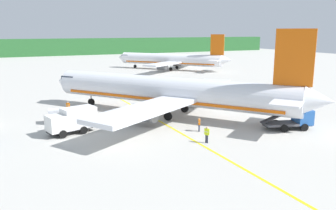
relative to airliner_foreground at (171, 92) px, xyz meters
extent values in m
cube|color=#B7B5AD|center=(13.67, 29.88, -3.49)|extent=(240.00, 320.00, 0.20)
cube|color=#28602D|center=(13.67, 129.80, 0.56)|extent=(216.00, 6.00, 7.90)
cylinder|color=silver|center=(-0.34, 0.46, 0.11)|extent=(24.58, 31.12, 3.80)
cone|color=silver|center=(-11.83, 15.84, 0.11)|extent=(4.33, 4.08, 3.61)
cone|color=silver|center=(11.38, -15.25, 0.51)|extent=(4.50, 4.50, 3.23)
cube|color=#192333|center=(-10.51, 14.08, 0.96)|extent=(4.02, 3.86, 0.60)
cube|color=silver|center=(-6.47, -6.61, -0.56)|extent=(16.21, 12.30, 0.50)
cylinder|color=slate|center=(-5.35, -3.53, -1.76)|extent=(3.68, 3.88, 2.20)
cube|color=silver|center=(8.18, 4.32, -0.56)|extent=(15.01, 14.38, 0.50)
cylinder|color=slate|center=(4.91, 4.12, -1.76)|extent=(3.68, 3.88, 2.20)
cube|color=#D8590C|center=(9.53, -12.77, 5.26)|extent=(2.92, 3.74, 6.50)
cube|color=silver|center=(9.53, -12.77, 0.51)|extent=(10.25, 8.79, 0.24)
cube|color=#D8590C|center=(-0.34, 0.46, -0.94)|extent=(22.27, 28.12, 0.36)
cylinder|color=black|center=(-8.52, 11.42, -2.84)|extent=(0.94, 1.09, 1.10)
cylinder|color=gray|center=(-8.52, 11.42, -2.04)|extent=(0.20, 0.20, 0.50)
cylinder|color=black|center=(-1.53, -2.30, -2.84)|extent=(0.94, 1.09, 1.10)
cylinder|color=gray|center=(-1.53, -2.30, -2.04)|extent=(0.20, 0.20, 0.50)
cylinder|color=black|center=(2.64, 0.81, -2.84)|extent=(0.94, 1.09, 1.10)
cylinder|color=gray|center=(2.64, 0.81, -2.04)|extent=(0.20, 0.20, 0.50)
cylinder|color=white|center=(25.11, 52.46, -0.27)|extent=(23.14, 26.90, 3.39)
cone|color=white|center=(14.16, 65.65, -0.27)|extent=(3.85, 3.71, 3.22)
cone|color=white|center=(36.29, 38.99, 0.09)|extent=(4.04, 4.04, 2.88)
cube|color=#192333|center=(15.42, 64.14, 0.50)|extent=(3.59, 3.49, 0.54)
cube|color=white|center=(19.97, 45.87, -0.86)|extent=(14.26, 11.49, 0.45)
cylinder|color=slate|center=(20.83, 48.67, -1.93)|extent=(3.34, 3.45, 1.96)
cube|color=white|center=(32.53, 56.30, -0.86)|extent=(13.05, 13.22, 0.45)
cylinder|color=slate|center=(29.62, 55.97, -1.93)|extent=(3.34, 3.45, 1.96)
cube|color=#D8590C|center=(34.52, 41.12, 4.33)|extent=(2.76, 3.23, 5.80)
cube|color=white|center=(34.52, 41.12, 0.09)|extent=(8.97, 8.13, 0.21)
cube|color=#D8590C|center=(25.11, 52.46, -1.20)|extent=(20.95, 24.32, 0.32)
cylinder|color=black|center=(17.31, 61.86, -2.90)|extent=(0.87, 0.96, 0.98)
cylinder|color=gray|center=(17.31, 61.86, -2.18)|extent=(0.18, 0.18, 0.45)
cylinder|color=black|center=(24.18, 49.95, -2.90)|extent=(0.87, 0.96, 0.98)
cylinder|color=gray|center=(24.18, 49.95, -2.18)|extent=(0.18, 0.18, 0.45)
cylinder|color=black|center=(27.75, 52.91, -2.90)|extent=(0.87, 0.96, 0.98)
cylinder|color=gray|center=(27.75, 52.91, -2.18)|extent=(0.18, 0.18, 0.45)
cube|color=white|center=(-15.94, -3.38, -1.89)|extent=(2.29, 2.58, 1.80)
cube|color=#192333|center=(-16.76, -3.59, -1.53)|extent=(0.54, 1.81, 0.94)
cube|color=white|center=(-13.25, -2.69, -1.62)|extent=(4.18, 3.06, 2.35)
cube|color=#262628|center=(-14.12, -2.91, -2.87)|extent=(5.76, 2.87, 0.16)
cylinder|color=black|center=(-15.38, -4.37, -2.94)|extent=(0.94, 0.49, 0.90)
cylinder|color=black|center=(-15.92, -2.24, -2.94)|extent=(0.94, 0.49, 0.90)
cylinder|color=black|center=(-12.98, -3.75, -2.94)|extent=(0.94, 0.49, 0.90)
cylinder|color=black|center=(-13.52, -1.62, -2.94)|extent=(0.94, 0.49, 0.90)
cube|color=#2659A5|center=(11.53, -12.83, -1.89)|extent=(2.36, 2.63, 1.80)
cube|color=#192333|center=(12.35, -13.08, -1.53)|extent=(0.62, 1.79, 0.94)
cube|color=#4C4C51|center=(8.81, -12.00, -2.67)|extent=(4.38, 3.24, 0.24)
cube|color=#2D2D33|center=(8.42, -11.88, -1.69)|extent=(4.11, 2.04, 1.72)
cube|color=#262628|center=(9.67, -12.26, -2.87)|extent=(5.90, 3.14, 0.16)
cylinder|color=black|center=(11.57, -11.69, -2.94)|extent=(0.94, 0.53, 0.90)
cylinder|color=black|center=(10.93, -13.79, -2.94)|extent=(0.94, 0.53, 0.90)
cylinder|color=black|center=(9.13, -10.94, -2.94)|extent=(0.94, 0.53, 0.90)
cylinder|color=black|center=(8.49, -13.05, -2.94)|extent=(0.94, 0.53, 0.90)
cube|color=#333338|center=(-15.28, 2.53, -3.24)|extent=(1.94, 1.94, 0.30)
cube|color=silver|center=(-15.28, 2.53, -2.35)|extent=(1.72, 1.72, 1.48)
cube|color=silver|center=(-15.23, 3.08, -1.76)|extent=(1.65, 0.79, 0.57)
cylinder|color=#191E33|center=(-12.68, 7.68, -2.98)|extent=(0.14, 0.14, 0.82)
cylinder|color=#191E33|center=(-12.81, 7.80, -2.98)|extent=(0.14, 0.14, 0.82)
cube|color=orange|center=(-12.74, 7.74, -2.26)|extent=(0.47, 0.46, 0.62)
cube|color=silver|center=(-12.74, 7.74, -2.23)|extent=(0.49, 0.47, 0.06)
sphere|color=tan|center=(-12.74, 7.74, -1.84)|extent=(0.22, 0.22, 0.22)
cylinder|color=orange|center=(-12.55, 7.56, -2.23)|extent=(0.09, 0.09, 0.59)
cylinder|color=orange|center=(-12.94, 7.93, -2.23)|extent=(0.09, 0.09, 0.59)
cylinder|color=#191E33|center=(-0.44, -8.60, -2.98)|extent=(0.14, 0.14, 0.82)
cylinder|color=#191E33|center=(-0.37, -8.44, -2.98)|extent=(0.14, 0.14, 0.82)
cube|color=orange|center=(-0.41, -8.52, -2.26)|extent=(0.38, 0.49, 0.62)
cube|color=silver|center=(-0.41, -8.52, -2.23)|extent=(0.39, 0.50, 0.06)
sphere|color=tan|center=(-0.41, -8.52, -1.84)|extent=(0.22, 0.22, 0.22)
cylinder|color=orange|center=(-0.52, -8.77, -2.23)|extent=(0.09, 0.09, 0.58)
cylinder|color=orange|center=(-0.30, -8.27, -2.23)|extent=(0.09, 0.09, 0.58)
cylinder|color=#191E33|center=(-1.92, -12.54, -2.95)|extent=(0.14, 0.14, 0.89)
cylinder|color=#191E33|center=(-1.84, -12.70, -2.95)|extent=(0.14, 0.14, 0.89)
cube|color=#CCE519|center=(-1.88, -12.62, -2.17)|extent=(0.39, 0.49, 0.66)
cube|color=silver|center=(-1.88, -12.62, -2.14)|extent=(0.40, 0.51, 0.06)
sphere|color=tan|center=(-1.88, -12.62, -1.72)|extent=(0.24, 0.24, 0.24)
cylinder|color=#CCE519|center=(-2.00, -12.38, -2.14)|extent=(0.09, 0.09, 0.63)
cylinder|color=#CCE519|center=(-1.77, -12.86, -2.14)|extent=(0.09, 0.09, 0.63)
cube|color=yellow|center=(-2.72, -4.54, -3.39)|extent=(0.30, 60.00, 0.01)
camera|label=1|loc=(-20.66, -42.62, 8.30)|focal=37.13mm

